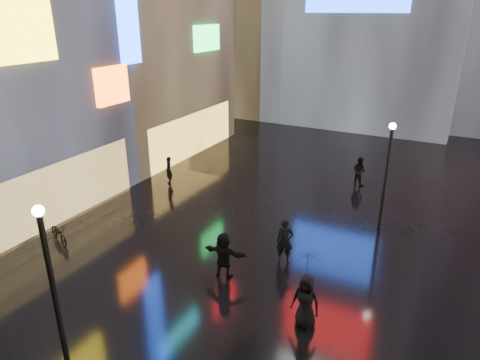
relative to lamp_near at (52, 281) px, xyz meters
The scene contains 10 objects.
ground 13.13m from the lamp_near, 74.25° to the left, with size 140.00×140.00×0.00m, color black.
lamp_near is the anchor object (origin of this frame).
lamp_far 14.38m from the lamp_near, 63.14° to the left, with size 0.30×0.30×5.20m.
pedestrian_4 7.67m from the lamp_near, 40.92° to the left, with size 0.94×0.61×1.93m, color black.
pedestrian_5 6.66m from the lamp_near, 73.11° to the left, with size 1.75×0.56×1.89m, color black.
pedestrian_6 9.11m from the lamp_near, 66.62° to the left, with size 0.70×0.46×1.93m, color black.
pedestrian_7 18.69m from the lamp_near, 76.73° to the left, with size 0.82×0.64×1.70m, color black.
umbrella_2 7.43m from the lamp_near, 40.92° to the left, with size 0.93×0.95×0.86m, color black.
bicycle 8.21m from the lamp_near, 140.53° to the left, with size 0.60×1.72×0.90m, color black.
pedestrian_8 14.29m from the lamp_near, 114.20° to the left, with size 0.61×0.40×1.68m, color black.
Camera 1 is at (5.51, 1.46, 9.77)m, focal length 32.00 mm.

